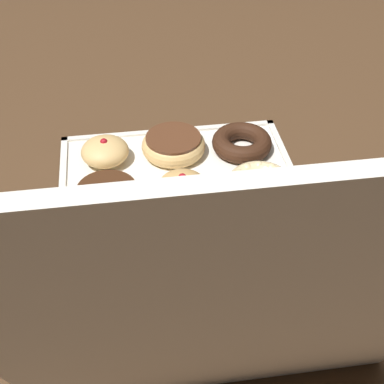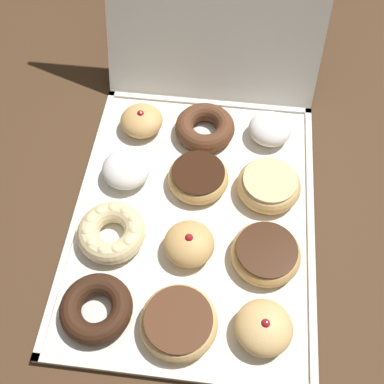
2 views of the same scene
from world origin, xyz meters
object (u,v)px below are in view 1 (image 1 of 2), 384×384
Objects in this scene: jelly_filled_donut_4 at (181,187)px; jelly_filled_donut_9 at (297,298)px; jelly_filled_donut_2 at (105,151)px; powdered_filled_donut_11 at (114,324)px; chocolate_cake_ring_donut_0 at (242,143)px; powdered_filled_donut_6 at (280,236)px; chocolate_frosted_donut_7 at (192,247)px; chocolate_cake_ring_donut_10 at (207,310)px; chocolate_frosted_donut_1 at (172,145)px; chocolate_frosted_donut_5 at (107,196)px; cruller_donut_3 at (260,185)px; glazed_ring_donut_8 at (109,253)px; donut_box at (188,227)px.

jelly_filled_donut_4 reaches higher than jelly_filled_donut_9.
powdered_filled_donut_11 is at bearing 90.17° from jelly_filled_donut_2.
powdered_filled_donut_6 reaches higher than chocolate_cake_ring_donut_0.
chocolate_frosted_donut_7 reaches higher than chocolate_cake_ring_donut_0.
jelly_filled_donut_2 is 0.39m from powdered_filled_donut_11.
chocolate_cake_ring_donut_10 reaches higher than chocolate_cake_ring_donut_0.
chocolate_frosted_donut_1 reaches higher than chocolate_frosted_donut_5.
glazed_ring_donut_8 is (0.26, 0.13, 0.00)m from cruller_donut_3.
jelly_filled_donut_4 is at bearing -133.22° from glazed_ring_donut_8.
chocolate_frosted_donut_7 is 0.95× the size of chocolate_cake_ring_donut_10.
jelly_filled_donut_4 is 0.18m from glazed_ring_donut_8.
chocolate_cake_ring_donut_0 is at bearing 176.93° from chocolate_frosted_donut_1.
chocolate_frosted_donut_1 is at bearing -115.53° from glazed_ring_donut_8.
jelly_filled_donut_4 is at bearing 179.88° from chocolate_frosted_donut_5.
chocolate_frosted_donut_7 is (0.00, 0.07, 0.02)m from donut_box.
chocolate_frosted_donut_1 is 1.35× the size of powdered_filled_donut_6.
chocolate_cake_ring_donut_0 reaches higher than donut_box.
donut_box is at bearing 151.84° from chocolate_frosted_donut_5.
chocolate_frosted_donut_5 is 0.29m from powdered_filled_donut_6.
chocolate_frosted_donut_1 is at bearing -107.50° from powdered_filled_donut_11.
chocolate_frosted_donut_1 is at bearing -71.66° from jelly_filled_donut_9.
donut_box is at bearing 90.64° from chocolate_frosted_donut_1.
jelly_filled_donut_9 is (-0.25, 0.38, -0.00)m from jelly_filled_donut_2.
jelly_filled_donut_9 is at bearing 123.72° from donut_box.
cruller_donut_3 reaches higher than donut_box.
jelly_filled_donut_4 is 0.29m from jelly_filled_donut_9.
chocolate_cake_ring_donut_0 is 0.13m from cruller_donut_3.
chocolate_frosted_donut_7 is at bearing 89.44° from jelly_filled_donut_4.
powdered_filled_donut_6 is 1.07× the size of powdered_filled_donut_11.
chocolate_frosted_donut_5 is at bearing -89.83° from powdered_filled_donut_11.
chocolate_cake_ring_donut_0 is 0.18m from jelly_filled_donut_4.
chocolate_cake_ring_donut_0 is 0.98× the size of cruller_donut_3.
cruller_donut_3 is at bearing -155.94° from donut_box.
glazed_ring_donut_8 is at bearing 64.47° from chocolate_frosted_donut_1.
chocolate_cake_ring_donut_0 is 1.02× the size of chocolate_frosted_donut_7.
chocolate_frosted_donut_1 is at bearing -89.80° from chocolate_cake_ring_donut_10.
chocolate_cake_ring_donut_10 is at bearing 0.01° from jelly_filled_donut_9.
cruller_donut_3 is at bearing 91.73° from chocolate_cake_ring_donut_0.
chocolate_frosted_donut_1 is 1.41× the size of jelly_filled_donut_4.
chocolate_cake_ring_donut_10 is (-0.13, 0.26, -0.00)m from chocolate_frosted_donut_5.
glazed_ring_donut_8 is at bearing 44.89° from chocolate_cake_ring_donut_0.
chocolate_cake_ring_donut_10 is at bearing 61.57° from cruller_donut_3.
jelly_filled_donut_9 is (-0.13, 0.39, 0.00)m from chocolate_frosted_donut_1.
jelly_filled_donut_2 is at bearing -56.33° from donut_box.
chocolate_frosted_donut_1 is 0.41m from powdered_filled_donut_11.
jelly_filled_donut_9 is (-0.25, 0.26, 0.00)m from chocolate_frosted_donut_5.
jelly_filled_donut_9 is 0.25m from powdered_filled_donut_11.
cruller_donut_3 is (-0.13, -0.06, 0.02)m from donut_box.
jelly_filled_donut_2 is at bearing -0.19° from chocolate_cake_ring_donut_0.
chocolate_frosted_donut_7 is at bearing -88.63° from chocolate_cake_ring_donut_10.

